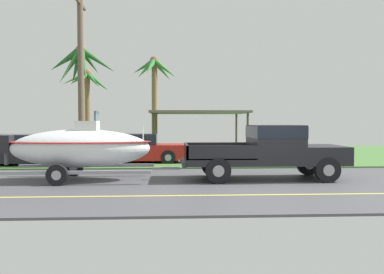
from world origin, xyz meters
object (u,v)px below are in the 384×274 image
Objects in this scene: utility_pole at (81,75)px; boat_on_trailer at (80,148)px; parked_sedan_far at (12,150)px; palm_tree_near_right at (80,73)px; pickup_truck_towing at (274,149)px; parked_sedan_near at (132,149)px; palm_tree_mid at (155,78)px; palm_tree_near_left at (88,90)px; carport_awning at (198,113)px.

boat_on_trailer is at bearing -78.02° from utility_pole.
boat_on_trailer is 6.03m from parked_sedan_far.
pickup_truck_towing is at bearing -34.55° from palm_tree_near_right.
boat_on_trailer is 5.48m from parked_sedan_near.
boat_on_trailer reaches higher than parked_sedan_far.
utility_pole reaches higher than palm_tree_mid.
parked_sedan_far is 9.72m from palm_tree_near_left.
parked_sedan_near is 4.14m from utility_pole.
parked_sedan_near is at bearing -97.93° from palm_tree_mid.
pickup_truck_towing is at bearing -25.96° from utility_pole.
palm_tree_mid is 0.81× the size of utility_pole.
pickup_truck_towing is 16.53m from palm_tree_near_left.
parked_sedan_near is 1.03× the size of parked_sedan_far.
carport_awning is at bearing 98.38° from pickup_truck_towing.
palm_tree_mid is (3.18, 5.96, 0.44)m from palm_tree_near_right.
utility_pole reaches higher than palm_tree_near_right.
palm_tree_near_left is at bearing 123.74° from pickup_truck_towing.
utility_pole reaches higher than palm_tree_near_left.
parked_sedan_near is 7.13m from palm_tree_mid.
utility_pole is (3.24, -1.01, 3.18)m from parked_sedan_far.
parked_sedan_far is 0.78× the size of palm_tree_mid.
pickup_truck_towing is 12.60m from palm_tree_mid.
palm_tree_near_right is at bearing -132.18° from carport_awning.
carport_awning is at bearing 61.20° from parked_sedan_near.
utility_pole is (-0.74, 3.50, 2.78)m from boat_on_trailer.
boat_on_trailer is at bearing -111.81° from carport_awning.
palm_tree_near_left is at bearing 99.50° from palm_tree_near_right.
pickup_truck_towing reaches higher than parked_sedan_near.
parked_sedan_far is at bearing 156.61° from pickup_truck_towing.
parked_sedan_far is at bearing -98.89° from palm_tree_near_left.
carport_awning is at bearing 68.19° from boat_on_trailer.
carport_awning is 1.10× the size of palm_tree_near_left.
utility_pole is (-7.19, 3.50, 2.84)m from pickup_truck_towing.
palm_tree_mid is at bearing -26.56° from palm_tree_near_left.
pickup_truck_towing is 8.49m from utility_pole.
carport_awning is 3.50m from palm_tree_mid.
boat_on_trailer is 0.97× the size of carport_awning.
palm_tree_near_right is 0.92× the size of palm_tree_mid.
boat_on_trailer is 1.25× the size of parked_sedan_far.
boat_on_trailer is 0.79× the size of utility_pole.
palm_tree_near_left is (1.41, 9.00, 3.40)m from parked_sedan_far.
carport_awning is (3.54, 6.44, 1.80)m from parked_sedan_near.
parked_sedan_far is 0.77× the size of carport_awning.
boat_on_trailer reaches higher than parked_sedan_near.
palm_tree_near_left is at bearing 166.68° from carport_awning.
palm_tree_near_left is at bearing 153.44° from palm_tree_mid.
parked_sedan_far is 4.53m from palm_tree_near_right.
parked_sedan_far is 0.63× the size of utility_pole.
palm_tree_near_left is at bearing 100.78° from boat_on_trailer.
parked_sedan_near is 7.57m from carport_awning.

